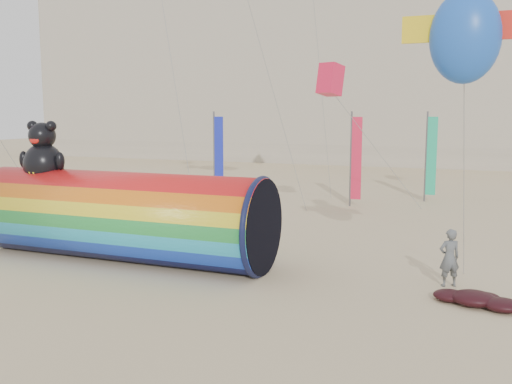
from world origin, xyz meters
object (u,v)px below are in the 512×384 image
at_px(hotel_building, 300,66).
at_px(windsock_assembly, 122,214).
at_px(fabric_bundle, 482,300).
at_px(kite_handler, 449,258).

distance_m(hotel_building, windsock_assembly, 47.63).
bearing_deg(hotel_building, fabric_bundle, -66.96).
xyz_separation_m(hotel_building, kite_handler, (18.93, -45.18, -9.45)).
xyz_separation_m(windsock_assembly, fabric_bundle, (11.72, -0.59, -1.45)).
xyz_separation_m(windsock_assembly, kite_handler, (10.79, 0.94, -0.76)).
distance_m(windsock_assembly, fabric_bundle, 11.82).
relative_size(windsock_assembly, fabric_bundle, 4.06).
height_order(windsock_assembly, fabric_bundle, windsock_assembly).
relative_size(hotel_building, kite_handler, 34.90).
bearing_deg(kite_handler, fabric_bundle, 92.24).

